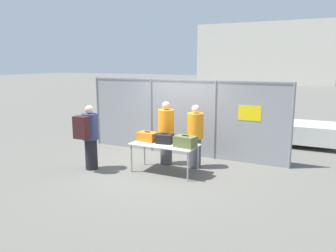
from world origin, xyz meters
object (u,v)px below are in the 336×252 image
object	(u,v)px
security_worker_far	(195,136)
utility_trailer	(282,131)
suitcase_black	(165,138)
suitcase_orange	(147,137)
inspection_table	(164,146)
security_worker_near	(166,132)
suitcase_olive	(185,142)
traveler_hooded	(89,135)

from	to	relation	value
security_worker_far	utility_trailer	world-z (taller)	security_worker_far
suitcase_black	utility_trailer	size ratio (longest dim) A/B	0.09
suitcase_black	suitcase_orange	bearing A→B (deg)	-179.14
security_worker_far	utility_trailer	distance (m)	4.11
suitcase_orange	utility_trailer	distance (m)	5.15
suitcase_orange	security_worker_far	xyz separation A→B (m)	(1.06, 0.61, 0.01)
inspection_table	security_worker_near	bearing A→B (deg)	112.91
suitcase_olive	utility_trailer	size ratio (longest dim) A/B	0.12
inspection_table	security_worker_near	distance (m)	0.73
suitcase_black	traveler_hooded	xyz separation A→B (m)	(-1.76, -0.73, 0.07)
suitcase_olive	suitcase_orange	bearing A→B (deg)	172.69
inspection_table	suitcase_black	xyz separation A→B (m)	(-0.03, 0.10, 0.17)
security_worker_near	suitcase_black	bearing A→B (deg)	117.48
inspection_table	suitcase_black	distance (m)	0.20
inspection_table	suitcase_olive	size ratio (longest dim) A/B	3.09
inspection_table	suitcase_orange	size ratio (longest dim) A/B	3.23
utility_trailer	suitcase_olive	bearing A→B (deg)	-110.21
traveler_hooded	security_worker_far	bearing A→B (deg)	22.29
suitcase_orange	traveler_hooded	bearing A→B (deg)	-150.34
security_worker_near	security_worker_far	distance (m)	0.81
inspection_table	suitcase_orange	distance (m)	0.56
suitcase_orange	suitcase_black	bearing A→B (deg)	0.86
suitcase_black	traveler_hooded	size ratio (longest dim) A/B	0.26
suitcase_orange	traveler_hooded	size ratio (longest dim) A/B	0.31
suitcase_orange	utility_trailer	world-z (taller)	suitcase_orange
suitcase_orange	security_worker_near	xyz separation A→B (m)	(0.25, 0.56, 0.03)
suitcase_orange	security_worker_near	size ratio (longest dim) A/B	0.30
inspection_table	security_worker_near	world-z (taller)	security_worker_near
security_worker_near	utility_trailer	size ratio (longest dim) A/B	0.38
suitcase_black	security_worker_far	size ratio (longest dim) A/B	0.26
suitcase_orange	security_worker_near	world-z (taller)	security_worker_near
inspection_table	suitcase_olive	bearing A→B (deg)	-5.25
security_worker_near	suitcase_orange	bearing A→B (deg)	69.72
inspection_table	suitcase_black	bearing A→B (deg)	109.77
suitcase_black	security_worker_far	bearing A→B (deg)	46.79
suitcase_black	suitcase_olive	bearing A→B (deg)	-13.73
suitcase_olive	security_worker_far	xyz separation A→B (m)	(-0.04, 0.75, -0.01)
inspection_table	utility_trailer	size ratio (longest dim) A/B	0.36
suitcase_black	utility_trailer	bearing A→B (deg)	62.48
utility_trailer	traveler_hooded	bearing A→B (deg)	-128.45
suitcase_orange	security_worker_near	bearing A→B (deg)	65.68
suitcase_black	suitcase_olive	size ratio (longest dim) A/B	0.80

